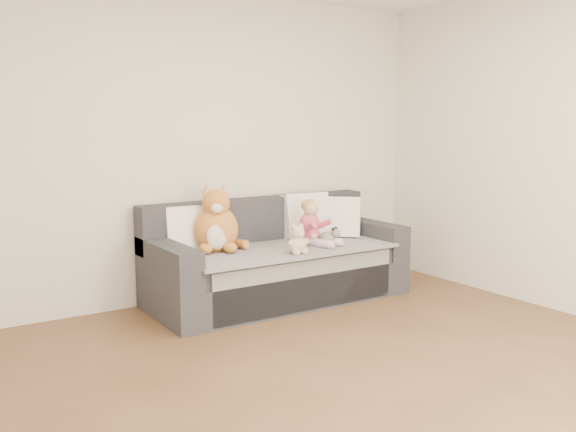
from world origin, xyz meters
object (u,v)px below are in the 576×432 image
object	(u,v)px
sippy_cup	(298,240)
toddler	(313,225)
teddy_bear	(298,242)
plush_cat	(217,225)
sofa	(276,264)

from	to	relation	value
sippy_cup	toddler	bearing A→B (deg)	13.88
teddy_bear	sippy_cup	size ratio (longest dim) A/B	1.94
teddy_bear	sippy_cup	distance (m)	0.27
toddler	plush_cat	bearing A→B (deg)	148.21
sofa	sippy_cup	world-z (taller)	sofa
toddler	sippy_cup	distance (m)	0.21
plush_cat	teddy_bear	world-z (taller)	plush_cat
plush_cat	sippy_cup	world-z (taller)	plush_cat
plush_cat	sippy_cup	size ratio (longest dim) A/B	4.45
sofa	sippy_cup	xyz separation A→B (m)	(0.11, -0.18, 0.23)
sofa	sippy_cup	bearing A→B (deg)	-58.57
sofa	plush_cat	world-z (taller)	plush_cat
sofa	plush_cat	xyz separation A→B (m)	(-0.52, 0.08, 0.37)
sofa	toddler	bearing A→B (deg)	-25.36
sofa	toddler	size ratio (longest dim) A/B	5.43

